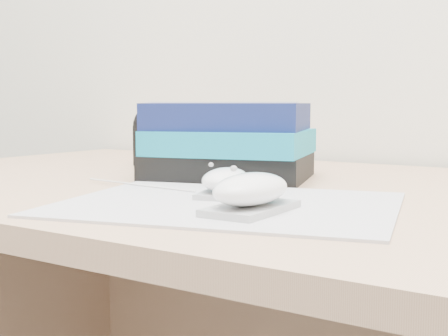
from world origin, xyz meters
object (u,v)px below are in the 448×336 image
Objects in this scene: mouse_rear at (225,182)px; book_stack at (230,141)px; pouch at (171,137)px; mouse_front at (251,192)px.

book_stack is (-0.11, 0.18, 0.04)m from mouse_rear.
book_stack reaches higher than pouch.
mouse_front is 0.33m from book_stack.
pouch is at bearing 137.81° from mouse_rear.
mouse_front is 0.82× the size of pouch.
mouse_rear is 0.12m from mouse_front.
mouse_front is at bearing -43.90° from mouse_rear.
mouse_rear is 0.37× the size of book_stack.
pouch is (-0.19, 0.10, -0.00)m from book_stack.
book_stack is (-0.20, 0.26, 0.03)m from mouse_front.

